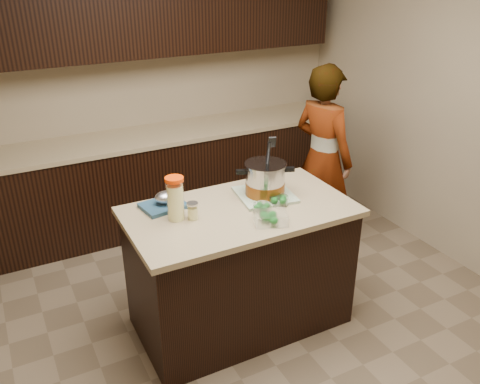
# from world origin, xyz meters

# --- Properties ---
(ground_plane) EXTENTS (4.00, 4.00, 0.00)m
(ground_plane) POSITION_xyz_m (0.00, 0.00, 0.00)
(ground_plane) COLOR brown
(ground_plane) RESTS_ON ground
(room_shell) EXTENTS (4.04, 4.04, 2.72)m
(room_shell) POSITION_xyz_m (0.00, 0.00, 1.71)
(room_shell) COLOR tan
(room_shell) RESTS_ON ground
(back_cabinets) EXTENTS (3.60, 0.63, 2.33)m
(back_cabinets) POSITION_xyz_m (0.00, 1.74, 0.94)
(back_cabinets) COLOR black
(back_cabinets) RESTS_ON ground
(island) EXTENTS (1.46, 0.81, 0.90)m
(island) POSITION_xyz_m (0.00, 0.00, 0.45)
(island) COLOR black
(island) RESTS_ON ground
(dish_towel) EXTENTS (0.41, 0.41, 0.02)m
(dish_towel) POSITION_xyz_m (0.24, 0.09, 0.91)
(dish_towel) COLOR #688D5F
(dish_towel) RESTS_ON island
(stock_pot) EXTENTS (0.38, 0.36, 0.40)m
(stock_pot) POSITION_xyz_m (0.24, 0.09, 1.01)
(stock_pot) COLOR #B7B7BC
(stock_pot) RESTS_ON dish_towel
(lemonade_pitcher) EXTENTS (0.14, 0.14, 0.28)m
(lemonade_pitcher) POSITION_xyz_m (-0.41, 0.06, 1.03)
(lemonade_pitcher) COLOR #F5EE96
(lemonade_pitcher) RESTS_ON island
(mason_jar) EXTENTS (0.08, 0.08, 0.12)m
(mason_jar) POSITION_xyz_m (-0.32, 0.01, 0.95)
(mason_jar) COLOR #F5EE96
(mason_jar) RESTS_ON island
(broccoli_tub_left) EXTENTS (0.15, 0.15, 0.05)m
(broccoli_tub_left) POSITION_xyz_m (0.11, -0.10, 0.92)
(broccoli_tub_left) COLOR silver
(broccoli_tub_left) RESTS_ON island
(broccoli_tub_right) EXTENTS (0.14, 0.14, 0.06)m
(broccoli_tub_right) POSITION_xyz_m (0.25, -0.06, 0.93)
(broccoli_tub_right) COLOR silver
(broccoli_tub_right) RESTS_ON island
(broccoli_tub_rect) EXTENTS (0.23, 0.20, 0.07)m
(broccoli_tub_rect) POSITION_xyz_m (0.08, -0.25, 0.93)
(broccoli_tub_rect) COLOR silver
(broccoli_tub_rect) RESTS_ON island
(blue_tray) EXTENTS (0.30, 0.25, 0.10)m
(blue_tray) POSITION_xyz_m (-0.42, 0.25, 0.94)
(blue_tray) COLOR navy
(blue_tray) RESTS_ON island
(person) EXTENTS (0.52, 0.66, 1.61)m
(person) POSITION_xyz_m (1.15, 0.69, 0.80)
(person) COLOR gray
(person) RESTS_ON ground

